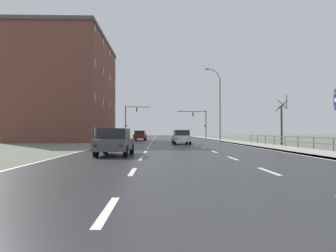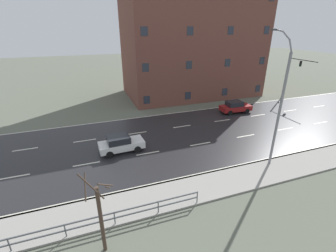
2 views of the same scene
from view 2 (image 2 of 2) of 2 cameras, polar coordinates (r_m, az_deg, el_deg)
The scene contains 8 objects.
ground_plane at distance 29.75m, azimuth 19.94°, elevation 0.21°, with size 160.00×160.00×0.12m.
road_asphalt_strip at distance 38.28m, azimuth 34.08°, elevation 2.68°, with size 14.00×120.00×0.03m.
street_lamp_midground at distance 20.05m, azimuth 25.38°, elevation 4.61°, with size 2.31×0.24×10.69m.
traffic_signal_left at distance 41.54m, azimuth 27.69°, elevation 11.49°, with size 4.99×0.36×6.49m.
car_near_left at distance 32.92m, azimuth 15.99°, elevation 4.53°, with size 2.00×4.18×1.57m.
car_mid_centre at distance 22.27m, azimuth -11.37°, elevation -4.18°, with size 2.00×4.18×1.57m.
brick_building at distance 40.07m, azimuth 5.85°, elevation 18.83°, with size 11.81×21.45×15.67m.
bare_tree_mid at distance 12.73m, azimuth -16.01°, elevation -20.22°, with size 1.25×1.48×5.16m.
Camera 2 is at (20.75, 29.73, 10.93)m, focal length 25.15 mm.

